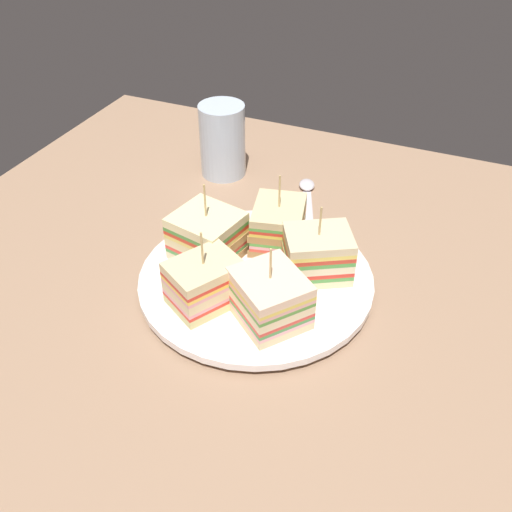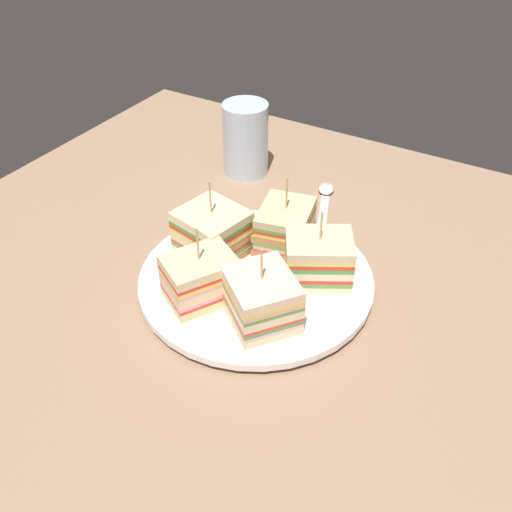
{
  "view_description": "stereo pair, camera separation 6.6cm",
  "coord_description": "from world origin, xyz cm",
  "px_view_note": "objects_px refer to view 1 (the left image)",
  "views": [
    {
      "loc": [
        20.39,
        -47.81,
        45.83
      ],
      "look_at": [
        0.0,
        0.0,
        4.66
      ],
      "focal_mm": 40.05,
      "sensor_mm": 36.0,
      "label": 1
    },
    {
      "loc": [
        26.3,
        -44.83,
        45.83
      ],
      "look_at": [
        0.0,
        0.0,
        4.66
      ],
      "focal_mm": 40.05,
      "sensor_mm": 36.0,
      "label": 2
    }
  ],
  "objects_px": {
    "sandwich_wedge_4": "(317,254)",
    "plate": "(256,280)",
    "sandwich_wedge_3": "(270,298)",
    "sandwich_wedge_0": "(276,225)",
    "spoon": "(307,193)",
    "sandwich_wedge_2": "(205,283)",
    "sandwich_wedge_1": "(208,236)",
    "drinking_glass": "(223,145)"
  },
  "relations": [
    {
      "from": "spoon",
      "to": "sandwich_wedge_2",
      "type": "bearing_deg",
      "value": 153.94
    },
    {
      "from": "sandwich_wedge_1",
      "to": "sandwich_wedge_3",
      "type": "xyz_separation_m",
      "value": [
        0.11,
        -0.07,
        -0.0
      ]
    },
    {
      "from": "sandwich_wedge_4",
      "to": "spoon",
      "type": "distance_m",
      "value": 0.2
    },
    {
      "from": "drinking_glass",
      "to": "sandwich_wedge_1",
      "type": "bearing_deg",
      "value": -68.85
    },
    {
      "from": "sandwich_wedge_1",
      "to": "sandwich_wedge_2",
      "type": "xyz_separation_m",
      "value": [
        0.04,
        -0.08,
        -0.0
      ]
    },
    {
      "from": "sandwich_wedge_4",
      "to": "spoon",
      "type": "xyz_separation_m",
      "value": [
        -0.07,
        0.19,
        -0.04
      ]
    },
    {
      "from": "sandwich_wedge_1",
      "to": "sandwich_wedge_3",
      "type": "distance_m",
      "value": 0.13
    },
    {
      "from": "sandwich_wedge_4",
      "to": "drinking_glass",
      "type": "relative_size",
      "value": 0.86
    },
    {
      "from": "plate",
      "to": "sandwich_wedge_2",
      "type": "relative_size",
      "value": 2.91
    },
    {
      "from": "plate",
      "to": "sandwich_wedge_3",
      "type": "xyz_separation_m",
      "value": [
        0.04,
        -0.06,
        0.04
      ]
    },
    {
      "from": "sandwich_wedge_0",
      "to": "sandwich_wedge_2",
      "type": "bearing_deg",
      "value": -26.07
    },
    {
      "from": "sandwich_wedge_2",
      "to": "sandwich_wedge_3",
      "type": "relative_size",
      "value": 0.95
    },
    {
      "from": "sandwich_wedge_0",
      "to": "sandwich_wedge_1",
      "type": "relative_size",
      "value": 0.97
    },
    {
      "from": "sandwich_wedge_1",
      "to": "sandwich_wedge_4",
      "type": "bearing_deg",
      "value": 19.87
    },
    {
      "from": "sandwich_wedge_2",
      "to": "drinking_glass",
      "type": "bearing_deg",
      "value": 52.5
    },
    {
      "from": "sandwich_wedge_1",
      "to": "drinking_glass",
      "type": "height_order",
      "value": "sandwich_wedge_1"
    },
    {
      "from": "sandwich_wedge_0",
      "to": "sandwich_wedge_4",
      "type": "distance_m",
      "value": 0.08
    },
    {
      "from": "sandwich_wedge_2",
      "to": "sandwich_wedge_3",
      "type": "height_order",
      "value": "sandwich_wedge_2"
    },
    {
      "from": "drinking_glass",
      "to": "sandwich_wedge_4",
      "type": "bearing_deg",
      "value": -42.26
    },
    {
      "from": "sandwich_wedge_3",
      "to": "sandwich_wedge_4",
      "type": "xyz_separation_m",
      "value": [
        0.02,
        0.09,
        -0.0
      ]
    },
    {
      "from": "sandwich_wedge_3",
      "to": "spoon",
      "type": "distance_m",
      "value": 0.29
    },
    {
      "from": "sandwich_wedge_2",
      "to": "sandwich_wedge_4",
      "type": "height_order",
      "value": "sandwich_wedge_2"
    },
    {
      "from": "sandwich_wedge_2",
      "to": "sandwich_wedge_3",
      "type": "xyz_separation_m",
      "value": [
        0.08,
        0.0,
        0.0
      ]
    },
    {
      "from": "spoon",
      "to": "drinking_glass",
      "type": "distance_m",
      "value": 0.15
    },
    {
      "from": "spoon",
      "to": "sandwich_wedge_0",
      "type": "bearing_deg",
      "value": 161.57
    },
    {
      "from": "sandwich_wedge_1",
      "to": "sandwich_wedge_2",
      "type": "bearing_deg",
      "value": -53.03
    },
    {
      "from": "plate",
      "to": "sandwich_wedge_4",
      "type": "relative_size",
      "value": 2.9
    },
    {
      "from": "sandwich_wedge_2",
      "to": "drinking_glass",
      "type": "xyz_separation_m",
      "value": [
        -0.12,
        0.29,
        0.0
      ]
    },
    {
      "from": "drinking_glass",
      "to": "sandwich_wedge_2",
      "type": "bearing_deg",
      "value": -67.83
    },
    {
      "from": "sandwich_wedge_0",
      "to": "drinking_glass",
      "type": "height_order",
      "value": "sandwich_wedge_0"
    },
    {
      "from": "plate",
      "to": "sandwich_wedge_1",
      "type": "distance_m",
      "value": 0.08
    },
    {
      "from": "sandwich_wedge_0",
      "to": "sandwich_wedge_2",
      "type": "distance_m",
      "value": 0.14
    },
    {
      "from": "sandwich_wedge_0",
      "to": "sandwich_wedge_1",
      "type": "bearing_deg",
      "value": -62.57
    },
    {
      "from": "spoon",
      "to": "drinking_glass",
      "type": "height_order",
      "value": "drinking_glass"
    },
    {
      "from": "drinking_glass",
      "to": "plate",
      "type": "bearing_deg",
      "value": -56.29
    },
    {
      "from": "plate",
      "to": "sandwich_wedge_1",
      "type": "bearing_deg",
      "value": 168.41
    },
    {
      "from": "spoon",
      "to": "plate",
      "type": "bearing_deg",
      "value": 161.49
    },
    {
      "from": "sandwich_wedge_4",
      "to": "spoon",
      "type": "height_order",
      "value": "sandwich_wedge_4"
    },
    {
      "from": "sandwich_wedge_0",
      "to": "sandwich_wedge_4",
      "type": "xyz_separation_m",
      "value": [
        0.07,
        -0.04,
        0.0
      ]
    },
    {
      "from": "sandwich_wedge_4",
      "to": "plate",
      "type": "bearing_deg",
      "value": -2.02
    },
    {
      "from": "sandwich_wedge_0",
      "to": "sandwich_wedge_3",
      "type": "xyz_separation_m",
      "value": [
        0.04,
        -0.13,
        0.0
      ]
    },
    {
      "from": "sandwich_wedge_1",
      "to": "sandwich_wedge_2",
      "type": "height_order",
      "value": "sandwich_wedge_1"
    }
  ]
}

